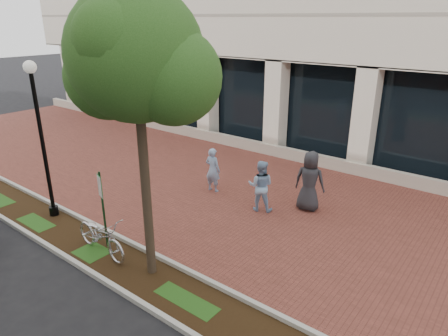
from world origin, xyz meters
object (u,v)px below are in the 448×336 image
Objects in this scene: parking_sign at (102,200)px; street_tree at (139,64)px; pedestrian_mid at (261,186)px; locked_bicycle at (101,236)px; pedestrian_left at (213,170)px; lamppost at (41,133)px; pedestrian_right at (310,181)px.

street_tree is (1.88, -0.01, 3.60)m from parking_sign.
locked_bicycle is at bearing 45.51° from pedestrian_mid.
pedestrian_mid is at bearing 169.39° from pedestrian_left.
locked_bicycle is at bearing -170.85° from street_tree.
street_tree is 4.07× the size of pedestrian_left.
lamppost is at bearing -162.72° from parking_sign.
street_tree reaches higher than parking_sign.
locked_bicycle is at bearing -7.71° from lamppost.
parking_sign is at bearing 86.82° from pedestrian_left.
pedestrian_mid reaches higher than pedestrian_left.
pedestrian_right is at bearing 40.77° from lamppost.
parking_sign is 1.11× the size of pedestrian_right.
parking_sign is at bearing 179.71° from street_tree.
lamppost reaches higher than parking_sign.
parking_sign is 1.07× the size of locked_bicycle.
pedestrian_mid is at bearing 87.36° from street_tree.
lamppost is at bearing 29.72° from pedestrian_right.
lamppost reaches higher than pedestrian_left.
pedestrian_right is at bearing -163.40° from pedestrian_mid.
locked_bicycle is 1.04× the size of pedestrian_right.
street_tree is at bearing 108.34° from pedestrian_left.
parking_sign is 0.94m from locked_bicycle.
parking_sign reaches higher than locked_bicycle.
lamppost reaches higher than pedestrian_mid.
lamppost is at bearing 86.19° from locked_bicycle.
pedestrian_right is (3.30, 5.47, -0.43)m from parking_sign.
lamppost is 2.82× the size of pedestrian_mid.
pedestrian_mid is (0.21, 4.48, -4.17)m from street_tree.
lamppost is 8.34m from pedestrian_right.
street_tree is 3.89× the size of pedestrian_mid.
pedestrian_mid is (1.89, 4.75, 0.31)m from locked_bicycle.
pedestrian_right is at bearing -171.77° from pedestrian_left.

